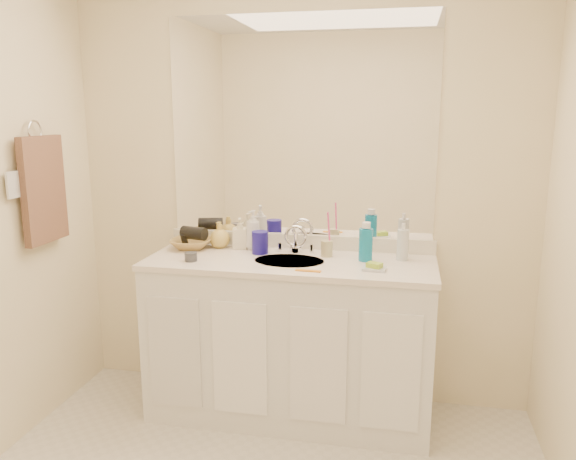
# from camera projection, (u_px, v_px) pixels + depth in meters

# --- Properties ---
(wall_back) EXTENTS (2.60, 0.02, 2.40)m
(wall_back) POSITION_uv_depth(u_px,v_px,m) (300.00, 192.00, 3.16)
(wall_back) COLOR #FAEBC3
(wall_back) RESTS_ON floor
(vanity_cabinet) EXTENTS (1.50, 0.55, 0.85)m
(vanity_cabinet) POSITION_uv_depth(u_px,v_px,m) (290.00, 340.00, 3.06)
(vanity_cabinet) COLOR white
(vanity_cabinet) RESTS_ON floor
(countertop) EXTENTS (1.52, 0.57, 0.03)m
(countertop) POSITION_uv_depth(u_px,v_px,m) (290.00, 262.00, 2.96)
(countertop) COLOR white
(countertop) RESTS_ON vanity_cabinet
(backsplash) EXTENTS (1.52, 0.03, 0.08)m
(backsplash) POSITION_uv_depth(u_px,v_px,m) (299.00, 241.00, 3.20)
(backsplash) COLOR silver
(backsplash) RESTS_ON countertop
(sink_basin) EXTENTS (0.37, 0.37, 0.02)m
(sink_basin) POSITION_uv_depth(u_px,v_px,m) (289.00, 263.00, 2.94)
(sink_basin) COLOR beige
(sink_basin) RESTS_ON countertop
(faucet) EXTENTS (0.02, 0.02, 0.11)m
(faucet) POSITION_uv_depth(u_px,v_px,m) (296.00, 243.00, 3.10)
(faucet) COLOR silver
(faucet) RESTS_ON countertop
(mirror) EXTENTS (1.48, 0.01, 1.20)m
(mirror) POSITION_uv_depth(u_px,v_px,m) (300.00, 127.00, 3.08)
(mirror) COLOR white
(mirror) RESTS_ON wall_back
(blue_mug) EXTENTS (0.10, 0.10, 0.12)m
(blue_mug) POSITION_uv_depth(u_px,v_px,m) (260.00, 242.00, 3.08)
(blue_mug) COLOR navy
(blue_mug) RESTS_ON countertop
(tan_cup) EXTENTS (0.07, 0.07, 0.09)m
(tan_cup) POSITION_uv_depth(u_px,v_px,m) (327.00, 248.00, 3.02)
(tan_cup) COLOR tan
(tan_cup) RESTS_ON countertop
(toothbrush) EXTENTS (0.02, 0.04, 0.19)m
(toothbrush) POSITION_uv_depth(u_px,v_px,m) (329.00, 229.00, 3.00)
(toothbrush) COLOR #FF4396
(toothbrush) RESTS_ON tan_cup
(mouthwash_bottle) EXTENTS (0.07, 0.07, 0.17)m
(mouthwash_bottle) POSITION_uv_depth(u_px,v_px,m) (366.00, 245.00, 2.92)
(mouthwash_bottle) COLOR #0E7AAC
(mouthwash_bottle) RESTS_ON countertop
(clear_pump_bottle) EXTENTS (0.08, 0.08, 0.16)m
(clear_pump_bottle) POSITION_uv_depth(u_px,v_px,m) (403.00, 245.00, 2.94)
(clear_pump_bottle) COLOR silver
(clear_pump_bottle) RESTS_ON countertop
(soap_dish) EXTENTS (0.12, 0.10, 0.01)m
(soap_dish) POSITION_uv_depth(u_px,v_px,m) (374.00, 269.00, 2.76)
(soap_dish) COLOR silver
(soap_dish) RESTS_ON countertop
(green_soap) EXTENTS (0.09, 0.07, 0.03)m
(green_soap) POSITION_uv_depth(u_px,v_px,m) (374.00, 265.00, 2.76)
(green_soap) COLOR #9FCA31
(green_soap) RESTS_ON soap_dish
(orange_comb) EXTENTS (0.13, 0.03, 0.01)m
(orange_comb) POSITION_uv_depth(u_px,v_px,m) (308.00, 271.00, 2.74)
(orange_comb) COLOR orange
(orange_comb) RESTS_ON countertop
(dark_jar) EXTENTS (0.09, 0.09, 0.05)m
(dark_jar) POSITION_uv_depth(u_px,v_px,m) (191.00, 257.00, 2.93)
(dark_jar) COLOR #3B3C43
(dark_jar) RESTS_ON countertop
(soap_bottle_white) EXTENTS (0.11, 0.11, 0.22)m
(soap_bottle_white) POSITION_uv_depth(u_px,v_px,m) (253.00, 230.00, 3.16)
(soap_bottle_white) COLOR silver
(soap_bottle_white) RESTS_ON countertop
(soap_bottle_cream) EXTENTS (0.09, 0.10, 0.17)m
(soap_bottle_cream) POSITION_uv_depth(u_px,v_px,m) (240.00, 233.00, 3.19)
(soap_bottle_cream) COLOR #EDE4C1
(soap_bottle_cream) RESTS_ON countertop
(soap_bottle_yellow) EXTENTS (0.15, 0.15, 0.15)m
(soap_bottle_yellow) POSITION_uv_depth(u_px,v_px,m) (220.00, 235.00, 3.21)
(soap_bottle_yellow) COLOR gold
(soap_bottle_yellow) RESTS_ON countertop
(wicker_basket) EXTENTS (0.25, 0.25, 0.06)m
(wicker_basket) POSITION_uv_depth(u_px,v_px,m) (191.00, 244.00, 3.19)
(wicker_basket) COLOR #A07E40
(wicker_basket) RESTS_ON countertop
(hair_dryer) EXTENTS (0.16, 0.11, 0.07)m
(hair_dryer) POSITION_uv_depth(u_px,v_px,m) (194.00, 233.00, 3.18)
(hair_dryer) COLOR black
(hair_dryer) RESTS_ON wicker_basket
(towel_ring) EXTENTS (0.01, 0.11, 0.11)m
(towel_ring) POSITION_uv_depth(u_px,v_px,m) (35.00, 131.00, 2.84)
(towel_ring) COLOR silver
(towel_ring) RESTS_ON wall_left
(hand_towel) EXTENTS (0.04, 0.32, 0.55)m
(hand_towel) POSITION_uv_depth(u_px,v_px,m) (44.00, 190.00, 2.90)
(hand_towel) COLOR #4D3429
(hand_towel) RESTS_ON towel_ring
(switch_plate) EXTENTS (0.01, 0.08, 0.13)m
(switch_plate) POSITION_uv_depth(u_px,v_px,m) (13.00, 185.00, 2.70)
(switch_plate) COLOR silver
(switch_plate) RESTS_ON wall_left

